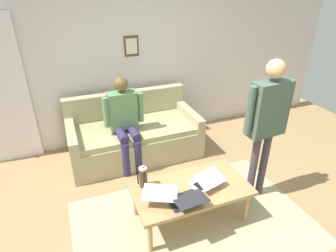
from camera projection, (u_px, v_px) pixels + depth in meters
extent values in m
plane|color=#9A7B51|center=(196.00, 221.00, 3.16)|extent=(7.68, 7.68, 0.00)
cube|color=tan|center=(194.00, 223.00, 3.12)|extent=(2.54, 1.65, 0.01)
cube|color=silver|center=(136.00, 55.00, 4.34)|extent=(7.04, 0.10, 2.70)
cube|color=brown|center=(131.00, 46.00, 4.20)|extent=(0.22, 0.02, 0.30)
cube|color=beige|center=(132.00, 46.00, 4.19)|extent=(0.17, 0.00, 0.23)
cube|color=tan|center=(135.00, 142.00, 4.26)|extent=(1.87, 0.94, 0.42)
cube|color=tan|center=(134.00, 128.00, 4.12)|extent=(1.63, 0.86, 0.08)
cube|color=tan|center=(126.00, 106.00, 4.38)|extent=(1.87, 0.14, 0.46)
cube|color=tan|center=(188.00, 115.00, 4.40)|extent=(0.12, 0.94, 0.20)
cube|color=tan|center=(71.00, 135.00, 3.83)|extent=(0.12, 0.94, 0.20)
cube|color=tan|center=(191.00, 189.00, 3.02)|extent=(1.24, 0.66, 0.04)
cylinder|color=tan|center=(246.00, 207.00, 3.08)|extent=(0.05, 0.05, 0.39)
cylinder|color=#A58D53|center=(150.00, 237.00, 2.73)|extent=(0.05, 0.05, 0.39)
cylinder|color=#AE7F4F|center=(221.00, 179.00, 3.51)|extent=(0.05, 0.05, 0.39)
cylinder|color=#AA7E59|center=(135.00, 201.00, 3.16)|extent=(0.05, 0.05, 0.39)
cube|color=silver|center=(205.00, 183.00, 3.07)|extent=(0.35, 0.29, 0.01)
cube|color=black|center=(206.00, 183.00, 3.06)|extent=(0.28, 0.19, 0.00)
cube|color=silver|center=(210.00, 178.00, 2.97)|extent=(0.35, 0.27, 0.08)
cube|color=silver|center=(210.00, 178.00, 2.97)|extent=(0.31, 0.24, 0.07)
cube|color=#28282D|center=(184.00, 200.00, 2.83)|extent=(0.34, 0.25, 0.01)
cube|color=black|center=(185.00, 201.00, 2.81)|extent=(0.28, 0.16, 0.00)
cube|color=#28282D|center=(191.00, 199.00, 2.68)|extent=(0.33, 0.24, 0.02)
cube|color=#A6C6F3|center=(191.00, 199.00, 2.68)|extent=(0.30, 0.22, 0.02)
cube|color=silver|center=(161.00, 195.00, 2.90)|extent=(0.41, 0.36, 0.01)
cube|color=black|center=(161.00, 195.00, 2.88)|extent=(0.32, 0.26, 0.00)
cube|color=silver|center=(160.00, 193.00, 2.75)|extent=(0.40, 0.35, 0.03)
cube|color=#273025|center=(160.00, 193.00, 2.76)|extent=(0.36, 0.32, 0.03)
cylinder|color=#4C3323|center=(143.00, 178.00, 2.98)|extent=(0.09, 0.09, 0.22)
cylinder|color=#B7B7BC|center=(143.00, 169.00, 2.93)|extent=(0.09, 0.09, 0.02)
sphere|color=#B2B2B7|center=(143.00, 167.00, 2.92)|extent=(0.03, 0.03, 0.03)
cube|color=black|center=(138.00, 178.00, 2.96)|extent=(0.01, 0.01, 0.15)
cylinder|color=#463E46|center=(263.00, 164.00, 3.38)|extent=(0.09, 0.09, 0.86)
cylinder|color=#463E46|center=(253.00, 167.00, 3.33)|extent=(0.09, 0.09, 0.86)
cube|color=#43584A|center=(269.00, 109.00, 3.01)|extent=(0.44, 0.22, 0.61)
cylinder|color=#43584A|center=(287.00, 102.00, 3.10)|extent=(0.09, 0.09, 0.52)
cylinder|color=#43584A|center=(250.00, 110.00, 2.90)|extent=(0.09, 0.09, 0.52)
sphere|color=tan|center=(276.00, 69.00, 2.81)|extent=(0.20, 0.20, 0.20)
cylinder|color=#322953|center=(138.00, 157.00, 3.83)|extent=(0.10, 0.10, 0.50)
cylinder|color=#322953|center=(126.00, 160.00, 3.78)|extent=(0.10, 0.10, 0.50)
cylinder|color=#322953|center=(133.00, 132.00, 3.84)|extent=(0.12, 0.40, 0.12)
cylinder|color=#322953|center=(121.00, 134.00, 3.79)|extent=(0.12, 0.40, 0.12)
cube|color=#5E895A|center=(123.00, 110.00, 3.84)|extent=(0.37, 0.20, 0.52)
cylinder|color=#5E895A|center=(141.00, 107.00, 3.87)|extent=(0.08, 0.08, 0.42)
cylinder|color=#5E895A|center=(106.00, 113.00, 3.71)|extent=(0.08, 0.08, 0.42)
sphere|color=brown|center=(121.00, 84.00, 3.67)|extent=(0.19, 0.19, 0.19)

